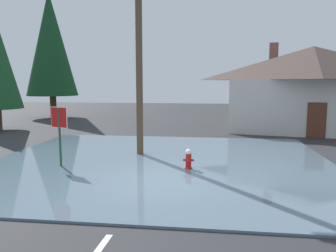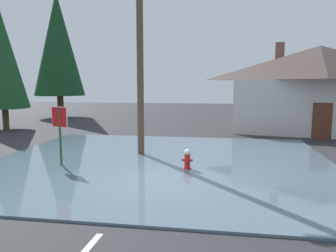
# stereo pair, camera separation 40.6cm
# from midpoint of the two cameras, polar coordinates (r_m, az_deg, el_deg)

# --- Properties ---
(ground_plane) EXTENTS (80.00, 80.00, 0.10)m
(ground_plane) POSITION_cam_midpoint_polar(r_m,az_deg,el_deg) (10.32, -1.08, -10.08)
(ground_plane) COLOR #2D2D30
(flood_puddle) EXTENTS (13.12, 11.54, 0.06)m
(flood_puddle) POSITION_cam_midpoint_polar(r_m,az_deg,el_deg) (12.76, -0.48, -6.26)
(flood_puddle) COLOR slate
(flood_puddle) RESTS_ON ground
(lane_stop_bar) EXTENTS (3.64, 0.31, 0.01)m
(lane_stop_bar) POSITION_cam_midpoint_polar(r_m,az_deg,el_deg) (8.43, 2.92, -13.83)
(lane_stop_bar) COLOR silver
(lane_stop_bar) RESTS_ON ground
(stop_sign_near) EXTENTS (0.72, 0.27, 2.23)m
(stop_sign_near) POSITION_cam_midpoint_polar(r_m,az_deg,el_deg) (12.41, -17.54, 0.31)
(stop_sign_near) COLOR #1E4C28
(stop_sign_near) RESTS_ON ground
(fire_hydrant) EXTENTS (0.39, 0.33, 0.77)m
(fire_hydrant) POSITION_cam_midpoint_polar(r_m,az_deg,el_deg) (11.59, 4.41, -5.95)
(fire_hydrant) COLOR red
(fire_hydrant) RESTS_ON ground
(utility_pole) EXTENTS (1.60, 0.28, 8.85)m
(utility_pole) POSITION_cam_midpoint_polar(r_m,az_deg,el_deg) (13.85, -4.07, 13.85)
(utility_pole) COLOR brown
(utility_pole) RESTS_ON ground
(house) EXTENTS (11.74, 9.11, 5.85)m
(house) POSITION_cam_midpoint_polar(r_m,az_deg,el_deg) (23.23, 25.24, 6.18)
(house) COLOR beige
(house) RESTS_ON ground
(pine_tree_tall_left) EXTENTS (3.18, 3.18, 7.95)m
(pine_tree_tall_left) POSITION_cam_midpoint_polar(r_m,az_deg,el_deg) (24.08, -26.65, 10.56)
(pine_tree_tall_left) COLOR #4C3823
(pine_tree_tall_left) RESTS_ON ground
(pine_tree_mid_left) EXTENTS (4.39, 4.39, 10.97)m
(pine_tree_mid_left) POSITION_cam_midpoint_polar(r_m,az_deg,el_deg) (31.04, -18.34, 13.40)
(pine_tree_mid_left) COLOR #4C3823
(pine_tree_mid_left) RESTS_ON ground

